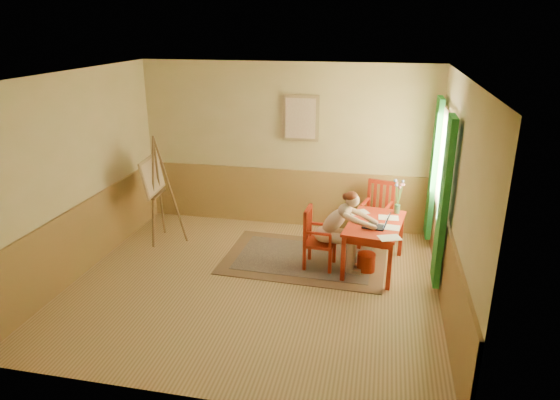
% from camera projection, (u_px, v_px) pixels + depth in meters
% --- Properties ---
extents(room, '(5.04, 4.54, 2.84)m').
position_uv_depth(room, '(252.00, 187.00, 6.37)').
color(room, tan).
rests_on(room, ground).
extents(wainscot, '(5.00, 4.50, 1.00)m').
position_uv_depth(wainscot, '(267.00, 228.00, 7.41)').
color(wainscot, tan).
rests_on(wainscot, room).
extents(window, '(0.12, 2.01, 2.20)m').
position_uv_depth(window, '(440.00, 178.00, 6.93)').
color(window, white).
rests_on(window, room).
extents(wall_portrait, '(0.60, 0.05, 0.76)m').
position_uv_depth(wall_portrait, '(301.00, 118.00, 8.18)').
color(wall_portrait, '#9E855A').
rests_on(wall_portrait, room).
extents(rug, '(2.46, 1.68, 0.02)m').
position_uv_depth(rug, '(305.00, 259.00, 7.55)').
color(rug, '#8C7251').
rests_on(rug, room).
extents(table, '(0.89, 1.30, 0.72)m').
position_uv_depth(table, '(375.00, 228.00, 7.08)').
color(table, red).
rests_on(table, room).
extents(chair_left, '(0.44, 0.43, 0.91)m').
position_uv_depth(chair_left, '(317.00, 238.00, 7.17)').
color(chair_left, red).
rests_on(chair_left, room).
extents(chair_back, '(0.54, 0.56, 1.00)m').
position_uv_depth(chair_back, '(377.00, 213.00, 8.00)').
color(chair_back, red).
rests_on(chair_back, room).
extents(figure, '(0.90, 0.41, 1.21)m').
position_uv_depth(figure, '(340.00, 227.00, 7.02)').
color(figure, beige).
rests_on(figure, room).
extents(laptop, '(0.39, 0.27, 0.22)m').
position_uv_depth(laptop, '(378.00, 225.00, 6.84)').
color(laptop, '#1E2338').
rests_on(laptop, table).
extents(papers, '(0.80, 1.16, 0.00)m').
position_uv_depth(papers, '(381.00, 223.00, 7.00)').
color(papers, white).
rests_on(papers, table).
extents(vase, '(0.17, 0.25, 0.51)m').
position_uv_depth(vase, '(398.00, 198.00, 7.31)').
color(vase, '#3F724C').
rests_on(vase, table).
extents(wastebasket, '(0.29, 0.29, 0.28)m').
position_uv_depth(wastebasket, '(366.00, 262.00, 7.15)').
color(wastebasket, red).
rests_on(wastebasket, room).
extents(easel, '(0.61, 0.78, 1.75)m').
position_uv_depth(easel, '(155.00, 180.00, 7.88)').
color(easel, brown).
rests_on(easel, room).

